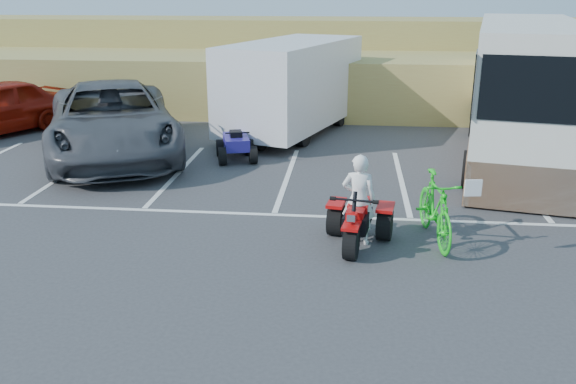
# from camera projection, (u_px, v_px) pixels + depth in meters

# --- Properties ---
(ground) EXTENTS (100.00, 100.00, 0.00)m
(ground) POSITION_uv_depth(u_px,v_px,m) (256.00, 267.00, 9.92)
(ground) COLOR #363639
(ground) RESTS_ON ground
(parking_stripes) EXTENTS (28.00, 5.16, 0.01)m
(parking_stripes) POSITION_uv_depth(u_px,v_px,m) (322.00, 190.00, 13.67)
(parking_stripes) COLOR white
(parking_stripes) RESTS_ON ground
(grass_embankment) EXTENTS (40.00, 8.50, 3.10)m
(grass_embankment) POSITION_uv_depth(u_px,v_px,m) (315.00, 65.00, 24.06)
(grass_embankment) COLOR #9C8747
(grass_embankment) RESTS_ON ground
(red_trike_atv) EXTENTS (1.41, 1.74, 1.03)m
(red_trike_atv) POSITION_uv_depth(u_px,v_px,m) (356.00, 246.00, 10.71)
(red_trike_atv) COLOR #B70B0A
(red_trike_atv) RESTS_ON ground
(rider) EXTENTS (0.65, 0.48, 1.63)m
(rider) POSITION_uv_depth(u_px,v_px,m) (359.00, 200.00, 10.59)
(rider) COLOR white
(rider) RESTS_ON ground
(green_dirt_bike) EXTENTS (0.86, 2.11, 1.23)m
(green_dirt_bike) POSITION_uv_depth(u_px,v_px,m) (435.00, 208.00, 10.75)
(green_dirt_bike) COLOR #14BF19
(green_dirt_bike) RESTS_ON ground
(grey_pickup) EXTENTS (5.65, 7.63, 1.93)m
(grey_pickup) POSITION_uv_depth(u_px,v_px,m) (112.00, 120.00, 16.23)
(grey_pickup) COLOR #424449
(grey_pickup) RESTS_ON ground
(cargo_trailer) EXTENTS (4.19, 6.43, 2.79)m
(cargo_trailer) POSITION_uv_depth(u_px,v_px,m) (293.00, 84.00, 18.67)
(cargo_trailer) COLOR silver
(cargo_trailer) RESTS_ON ground
(rv_motorhome) EXTENTS (4.33, 9.91, 3.46)m
(rv_motorhome) POSITION_uv_depth(u_px,v_px,m) (522.00, 100.00, 16.05)
(rv_motorhome) COLOR silver
(rv_motorhome) RESTS_ON ground
(quad_atv_blue) EXTENTS (1.30, 1.53, 0.86)m
(quad_atv_blue) POSITION_uv_depth(u_px,v_px,m) (237.00, 160.00, 16.09)
(quad_atv_blue) COLOR navy
(quad_atv_blue) RESTS_ON ground
(quad_atv_green) EXTENTS (1.76, 1.98, 1.06)m
(quad_atv_green) POSITION_uv_depth(u_px,v_px,m) (255.00, 144.00, 17.70)
(quad_atv_green) COLOR #145917
(quad_atv_green) RESTS_ON ground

